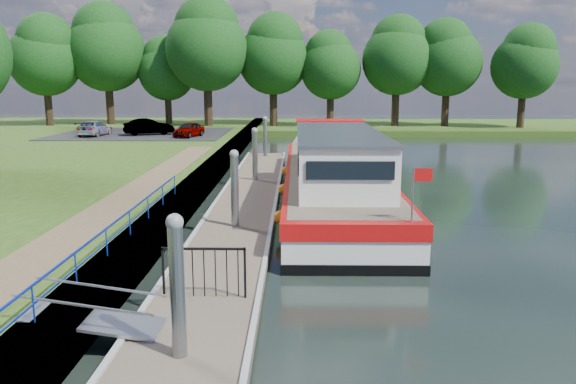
{
  "coord_description": "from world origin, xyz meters",
  "views": [
    {
      "loc": [
        2.03,
        -9.52,
        5.08
      ],
      "look_at": [
        1.74,
        9.29,
        1.4
      ],
      "focal_mm": 35.0,
      "sensor_mm": 36.0,
      "label": 1
    }
  ],
  "objects_px": {
    "barge": "(332,174)",
    "car_a": "(189,129)",
    "car_c": "(94,128)",
    "pontoon": "(247,204)",
    "car_b": "(149,127)"
  },
  "relations": [
    {
      "from": "pontoon",
      "to": "car_b",
      "type": "distance_m",
      "value": 25.69
    },
    {
      "from": "barge",
      "to": "car_c",
      "type": "distance_m",
      "value": 27.35
    },
    {
      "from": "barge",
      "to": "car_b",
      "type": "xyz_separation_m",
      "value": [
        -13.74,
        21.39,
        0.41
      ]
    },
    {
      "from": "pontoon",
      "to": "car_a",
      "type": "height_order",
      "value": "car_a"
    },
    {
      "from": "car_a",
      "to": "car_b",
      "type": "relative_size",
      "value": 0.85
    },
    {
      "from": "car_a",
      "to": "car_c",
      "type": "relative_size",
      "value": 0.83
    },
    {
      "from": "pontoon",
      "to": "car_c",
      "type": "relative_size",
      "value": 7.32
    },
    {
      "from": "barge",
      "to": "car_c",
      "type": "bearing_deg",
      "value": 131.09
    },
    {
      "from": "pontoon",
      "to": "car_a",
      "type": "distance_m",
      "value": 22.86
    },
    {
      "from": "car_a",
      "to": "car_b",
      "type": "distance_m",
      "value": 4.0
    },
    {
      "from": "car_c",
      "to": "car_b",
      "type": "bearing_deg",
      "value": -166.02
    },
    {
      "from": "barge",
      "to": "car_a",
      "type": "xyz_separation_m",
      "value": [
        -10.12,
        19.7,
        0.33
      ]
    },
    {
      "from": "car_b",
      "to": "car_c",
      "type": "xyz_separation_m",
      "value": [
        -4.23,
        -0.78,
        -0.07
      ]
    },
    {
      "from": "pontoon",
      "to": "car_b",
      "type": "relative_size",
      "value": 7.45
    },
    {
      "from": "car_b",
      "to": "car_a",
      "type": "bearing_deg",
      "value": -136.82
    }
  ]
}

